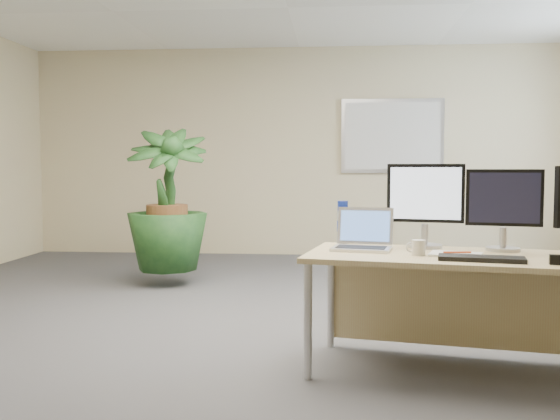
# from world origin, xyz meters

# --- Properties ---
(floor) EXTENTS (8.00, 8.00, 0.00)m
(floor) POSITION_xyz_m (0.00, 0.00, 0.00)
(floor) COLOR #414045
(floor) RESTS_ON ground
(back_wall) EXTENTS (7.00, 0.04, 2.70)m
(back_wall) POSITION_xyz_m (0.00, 4.00, 1.35)
(back_wall) COLOR beige
(back_wall) RESTS_ON floor
(whiteboard) EXTENTS (1.30, 0.04, 0.95)m
(whiteboard) POSITION_xyz_m (1.20, 3.97, 1.55)
(whiteboard) COLOR silver
(whiteboard) RESTS_ON back_wall
(desk) EXTENTS (1.85, 1.05, 0.67)m
(desk) POSITION_xyz_m (1.21, -0.57, 0.53)
(desk) COLOR tan
(desk) RESTS_ON floor
(floor_plant) EXTENTS (0.99, 0.99, 1.50)m
(floor_plant) POSITION_xyz_m (-1.16, 1.77, 0.75)
(floor_plant) COLOR #143817
(floor_plant) RESTS_ON floor
(monitor_left) EXTENTS (0.45, 0.21, 0.51)m
(monitor_left) POSITION_xyz_m (1.00, -0.35, 0.96)
(monitor_left) COLOR #B0B0B5
(monitor_left) RESTS_ON desk
(monitor_right) EXTENTS (0.43, 0.19, 0.47)m
(monitor_right) POSITION_xyz_m (1.44, -0.46, 0.94)
(monitor_right) COLOR #B0B0B5
(monitor_right) RESTS_ON desk
(laptop) EXTENTS (0.39, 0.35, 0.24)m
(laptop) POSITION_xyz_m (0.63, -0.44, 0.73)
(laptop) COLOR silver
(laptop) RESTS_ON desk
(keyboard) EXTENTS (0.45, 0.22, 0.02)m
(keyboard) POSITION_xyz_m (1.22, -0.86, 0.68)
(keyboard) COLOR black
(keyboard) RESTS_ON desk
(coffee_mug) EXTENTS (0.11, 0.08, 0.08)m
(coffee_mug) POSITION_xyz_m (0.92, -0.68, 0.71)
(coffee_mug) COLOR silver
(coffee_mug) RESTS_ON desk
(spiral_notebook) EXTENTS (0.32, 0.28, 0.01)m
(spiral_notebook) POSITION_xyz_m (1.13, -0.67, 0.68)
(spiral_notebook) COLOR white
(spiral_notebook) RESTS_ON desk
(orange_pen) EXTENTS (0.15, 0.02, 0.01)m
(orange_pen) POSITION_xyz_m (1.14, -0.67, 0.69)
(orange_pen) COLOR #CB4116
(orange_pen) RESTS_ON spiral_notebook
(yellow_highlighter) EXTENTS (0.11, 0.04, 0.01)m
(yellow_highlighter) POSITION_xyz_m (1.33, -0.75, 0.68)
(yellow_highlighter) COLOR #F6FC1A
(yellow_highlighter) RESTS_ON desk
(water_bottle) EXTENTS (0.07, 0.07, 0.28)m
(water_bottle) POSITION_xyz_m (0.51, -0.26, 0.80)
(water_bottle) COLOR silver
(water_bottle) RESTS_ON desk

